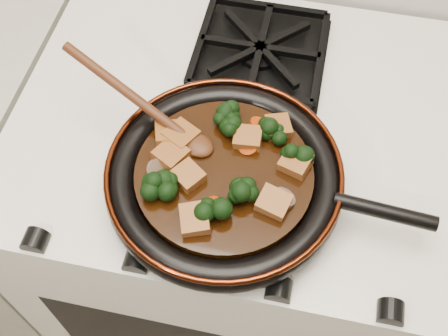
# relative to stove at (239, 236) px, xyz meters

# --- Properties ---
(stove) EXTENTS (0.76, 0.60, 0.90)m
(stove) POSITION_rel_stove_xyz_m (0.00, 0.00, 0.00)
(stove) COLOR white
(stove) RESTS_ON ground
(burner_grate_front) EXTENTS (0.23, 0.23, 0.03)m
(burner_grate_front) POSITION_rel_stove_xyz_m (0.00, -0.14, 0.46)
(burner_grate_front) COLOR black
(burner_grate_front) RESTS_ON stove
(burner_grate_back) EXTENTS (0.23, 0.23, 0.03)m
(burner_grate_back) POSITION_rel_stove_xyz_m (0.00, 0.14, 0.46)
(burner_grate_back) COLOR black
(burner_grate_back) RESTS_ON stove
(skillet) EXTENTS (0.47, 0.34, 0.05)m
(skillet) POSITION_rel_stove_xyz_m (-0.00, -0.14, 0.49)
(skillet) COLOR black
(skillet) RESTS_ON burner_grate_front
(braising_sauce) EXTENTS (0.26, 0.26, 0.02)m
(braising_sauce) POSITION_rel_stove_xyz_m (-0.00, -0.14, 0.50)
(braising_sauce) COLOR black
(braising_sauce) RESTS_ON skillet
(tofu_cube_0) EXTENTS (0.06, 0.06, 0.03)m
(tofu_cube_0) POSITION_rel_stove_xyz_m (-0.08, -0.10, 0.52)
(tofu_cube_0) COLOR brown
(tofu_cube_0) RESTS_ON braising_sauce
(tofu_cube_1) EXTENTS (0.05, 0.05, 0.03)m
(tofu_cube_1) POSITION_rel_stove_xyz_m (-0.10, -0.10, 0.52)
(tofu_cube_1) COLOR brown
(tofu_cube_1) RESTS_ON braising_sauce
(tofu_cube_2) EXTENTS (0.05, 0.05, 0.03)m
(tofu_cube_2) POSITION_rel_stove_xyz_m (0.07, -0.18, 0.52)
(tofu_cube_2) COLOR brown
(tofu_cube_2) RESTS_ON braising_sauce
(tofu_cube_3) EXTENTS (0.05, 0.06, 0.03)m
(tofu_cube_3) POSITION_rel_stove_xyz_m (-0.03, -0.23, 0.52)
(tofu_cube_3) COLOR brown
(tofu_cube_3) RESTS_ON braising_sauce
(tofu_cube_4) EXTENTS (0.05, 0.05, 0.02)m
(tofu_cube_4) POSITION_rel_stove_xyz_m (0.06, -0.06, 0.52)
(tofu_cube_4) COLOR brown
(tofu_cube_4) RESTS_ON braising_sauce
(tofu_cube_5) EXTENTS (0.05, 0.05, 0.02)m
(tofu_cube_5) POSITION_rel_stove_xyz_m (-0.05, -0.17, 0.52)
(tofu_cube_5) COLOR brown
(tofu_cube_5) RESTS_ON braising_sauce
(tofu_cube_6) EXTENTS (0.04, 0.04, 0.03)m
(tofu_cube_6) POSITION_rel_stove_xyz_m (0.02, -0.09, 0.52)
(tofu_cube_6) COLOR brown
(tofu_cube_6) RESTS_ON braising_sauce
(tofu_cube_7) EXTENTS (0.06, 0.06, 0.03)m
(tofu_cube_7) POSITION_rel_stove_xyz_m (-0.08, -0.14, 0.52)
(tofu_cube_7) COLOR brown
(tofu_cube_7) RESTS_ON braising_sauce
(tofu_cube_8) EXTENTS (0.05, 0.05, 0.03)m
(tofu_cube_8) POSITION_rel_stove_xyz_m (0.09, -0.11, 0.52)
(tofu_cube_8) COLOR brown
(tofu_cube_8) RESTS_ON braising_sauce
(broccoli_floret_0) EXTENTS (0.07, 0.07, 0.06)m
(broccoli_floret_0) POSITION_rel_stove_xyz_m (-0.08, -0.18, 0.52)
(broccoli_floret_0) COLOR black
(broccoli_floret_0) RESTS_ON braising_sauce
(broccoli_floret_1) EXTENTS (0.08, 0.08, 0.06)m
(broccoli_floret_1) POSITION_rel_stove_xyz_m (-0.08, -0.19, 0.52)
(broccoli_floret_1) COLOR black
(broccoli_floret_1) RESTS_ON braising_sauce
(broccoli_floret_2) EXTENTS (0.09, 0.09, 0.06)m
(broccoli_floret_2) POSITION_rel_stove_xyz_m (-0.02, -0.06, 0.52)
(broccoli_floret_2) COLOR black
(broccoli_floret_2) RESTS_ON braising_sauce
(broccoli_floret_3) EXTENTS (0.08, 0.08, 0.07)m
(broccoli_floret_3) POSITION_rel_stove_xyz_m (-0.00, -0.21, 0.52)
(broccoli_floret_3) COLOR black
(broccoli_floret_3) RESTS_ON braising_sauce
(broccoli_floret_4) EXTENTS (0.08, 0.08, 0.07)m
(broccoli_floret_4) POSITION_rel_stove_xyz_m (0.05, -0.07, 0.52)
(broccoli_floret_4) COLOR black
(broccoli_floret_4) RESTS_ON braising_sauce
(broccoli_floret_5) EXTENTS (0.08, 0.08, 0.06)m
(broccoli_floret_5) POSITION_rel_stove_xyz_m (-0.02, -0.07, 0.52)
(broccoli_floret_5) COLOR black
(broccoli_floret_5) RESTS_ON braising_sauce
(broccoli_floret_6) EXTENTS (0.08, 0.09, 0.07)m
(broccoli_floret_6) POSITION_rel_stove_xyz_m (0.03, -0.18, 0.52)
(broccoli_floret_6) COLOR black
(broccoli_floret_6) RESTS_ON braising_sauce
(broccoli_floret_7) EXTENTS (0.08, 0.08, 0.05)m
(broccoli_floret_7) POSITION_rel_stove_xyz_m (0.09, -0.11, 0.52)
(broccoli_floret_7) COLOR black
(broccoli_floret_7) RESTS_ON braising_sauce
(carrot_coin_0) EXTENTS (0.03, 0.03, 0.02)m
(carrot_coin_0) POSITION_rel_stove_xyz_m (0.02, -0.10, 0.51)
(carrot_coin_0) COLOR #A32E04
(carrot_coin_0) RESTS_ON braising_sauce
(carrot_coin_1) EXTENTS (0.03, 0.03, 0.02)m
(carrot_coin_1) POSITION_rel_stove_xyz_m (0.03, -0.06, 0.51)
(carrot_coin_1) COLOR #A32E04
(carrot_coin_1) RESTS_ON braising_sauce
(carrot_coin_2) EXTENTS (0.03, 0.03, 0.02)m
(carrot_coin_2) POSITION_rel_stove_xyz_m (-0.01, -0.20, 0.51)
(carrot_coin_2) COLOR #A32E04
(carrot_coin_2) RESTS_ON braising_sauce
(carrot_coin_3) EXTENTS (0.03, 0.03, 0.02)m
(carrot_coin_3) POSITION_rel_stove_xyz_m (-0.07, -0.12, 0.51)
(carrot_coin_3) COLOR #A32E04
(carrot_coin_3) RESTS_ON braising_sauce
(mushroom_slice_0) EXTENTS (0.03, 0.04, 0.03)m
(mushroom_slice_0) POSITION_rel_stove_xyz_m (-0.09, -0.11, 0.52)
(mushroom_slice_0) COLOR brown
(mushroom_slice_0) RESTS_ON braising_sauce
(mushroom_slice_1) EXTENTS (0.03, 0.04, 0.03)m
(mushroom_slice_1) POSITION_rel_stove_xyz_m (-0.10, -0.17, 0.52)
(mushroom_slice_1) COLOR brown
(mushroom_slice_1) RESTS_ON braising_sauce
(mushroom_slice_2) EXTENTS (0.05, 0.05, 0.02)m
(mushroom_slice_2) POSITION_rel_stove_xyz_m (0.08, -0.17, 0.52)
(mushroom_slice_2) COLOR brown
(mushroom_slice_2) RESTS_ON braising_sauce
(wooden_spoon) EXTENTS (0.15, 0.08, 0.24)m
(wooden_spoon) POSITION_rel_stove_xyz_m (-0.11, -0.09, 0.54)
(wooden_spoon) COLOR #47210F
(wooden_spoon) RESTS_ON braising_sauce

